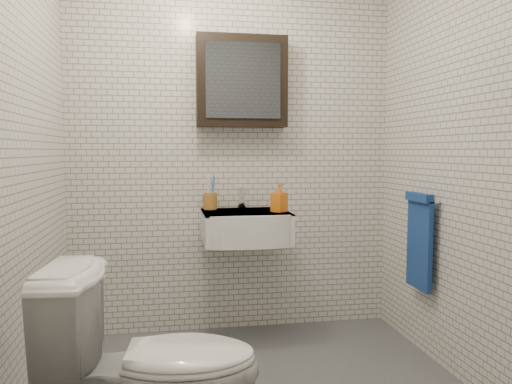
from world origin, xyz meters
TOP-DOWN VIEW (x-y plane):
  - room_shell at (0.00, 0.00)m, footprint 2.22×2.02m
  - washbasin at (0.05, 0.73)m, footprint 0.55×0.50m
  - faucet at (0.05, 0.93)m, footprint 0.06×0.20m
  - mirror_cabinet at (0.05, 0.93)m, footprint 0.60×0.15m
  - towel_rail at (1.04, 0.35)m, footprint 0.09×0.30m
  - toothbrush_cup at (-0.16, 0.93)m, footprint 0.10×0.10m
  - soap_bottle at (0.26, 0.71)m, footprint 0.12×0.12m
  - toilet at (-0.50, -0.51)m, footprint 0.84×0.53m

SIDE VIEW (x-z plane):
  - toilet at x=-0.50m, z-range 0.00..0.82m
  - towel_rail at x=1.04m, z-range 0.43..1.01m
  - washbasin at x=0.05m, z-range 0.66..0.86m
  - toothbrush_cup at x=-0.16m, z-range 0.79..1.03m
  - faucet at x=0.05m, z-range 0.84..0.99m
  - soap_bottle at x=0.26m, z-range 0.85..1.03m
  - room_shell at x=0.00m, z-range 0.21..2.72m
  - mirror_cabinet at x=0.05m, z-range 1.40..2.00m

